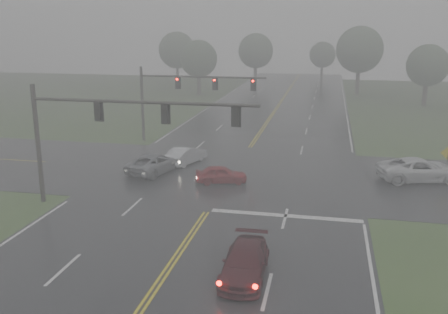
% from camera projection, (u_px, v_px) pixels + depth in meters
% --- Properties ---
extents(main_road, '(18.00, 160.00, 0.02)m').
position_uv_depth(main_road, '(227.00, 182.00, 34.25)').
color(main_road, black).
rests_on(main_road, ground).
extents(cross_street, '(120.00, 14.00, 0.02)m').
position_uv_depth(cross_street, '(233.00, 173.00, 36.14)').
color(cross_street, black).
rests_on(cross_street, ground).
extents(stop_bar, '(8.50, 0.50, 0.01)m').
position_uv_depth(stop_bar, '(286.00, 216.00, 28.06)').
color(stop_bar, silver).
rests_on(stop_bar, ground).
extents(sedan_maroon, '(1.91, 4.49, 1.29)m').
position_uv_depth(sedan_maroon, '(245.00, 276.00, 21.33)').
color(sedan_maroon, '#390A10').
rests_on(sedan_maroon, ground).
extents(sedan_red, '(3.74, 2.22, 1.19)m').
position_uv_depth(sedan_red, '(221.00, 183.00, 33.95)').
color(sedan_red, maroon).
rests_on(sedan_red, ground).
extents(sedan_silver, '(2.62, 4.32, 1.34)m').
position_uv_depth(sedan_silver, '(186.00, 164.00, 38.68)').
color(sedan_silver, '#AAACB2').
rests_on(sedan_silver, ground).
extents(car_grey, '(3.58, 5.42, 1.38)m').
position_uv_depth(car_grey, '(156.00, 172.00, 36.44)').
color(car_grey, slate).
rests_on(car_grey, ground).
extents(pickup_white, '(6.12, 3.99, 1.57)m').
position_uv_depth(pickup_white, '(419.00, 181.00, 34.45)').
color(pickup_white, silver).
rests_on(pickup_white, ground).
extents(signal_gantry_near, '(13.37, 0.31, 7.13)m').
position_uv_depth(signal_gantry_near, '(101.00, 123.00, 28.34)').
color(signal_gantry_near, black).
rests_on(signal_gantry_near, ground).
extents(signal_gantry_far, '(11.53, 0.34, 6.79)m').
position_uv_depth(signal_gantry_far, '(179.00, 90.00, 44.74)').
color(signal_gantry_far, black).
rests_on(signal_gantry_far, ground).
extents(sign_diamond_east, '(1.01, 0.11, 2.43)m').
position_uv_depth(sign_diamond_east, '(448.00, 157.00, 34.20)').
color(sign_diamond_east, black).
rests_on(sign_diamond_east, ground).
extents(tree_nw_a, '(5.65, 5.65, 8.29)m').
position_uv_depth(tree_nw_a, '(199.00, 59.00, 75.61)').
color(tree_nw_a, '#312620').
rests_on(tree_nw_a, ground).
extents(tree_ne_a, '(7.06, 7.06, 10.37)m').
position_uv_depth(tree_ne_a, '(360.00, 50.00, 75.53)').
color(tree_ne_a, '#312620').
rests_on(tree_ne_a, ground).
extents(tree_n_mid, '(6.20, 6.20, 9.10)m').
position_uv_depth(tree_n_mid, '(256.00, 51.00, 88.67)').
color(tree_n_mid, '#312620').
rests_on(tree_n_mid, ground).
extents(tree_e_near, '(5.49, 5.49, 8.06)m').
position_uv_depth(tree_e_near, '(428.00, 66.00, 65.32)').
color(tree_e_near, '#312620').
rests_on(tree_e_near, ground).
extents(tree_nw_b, '(6.37, 6.37, 9.36)m').
position_uv_depth(tree_nw_b, '(177.00, 50.00, 87.27)').
color(tree_nw_b, '#312620').
rests_on(tree_nw_b, ground).
extents(tree_n_far, '(5.02, 5.02, 7.38)m').
position_uv_depth(tree_n_far, '(323.00, 55.00, 96.65)').
color(tree_n_far, '#312620').
rests_on(tree_n_far, ground).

